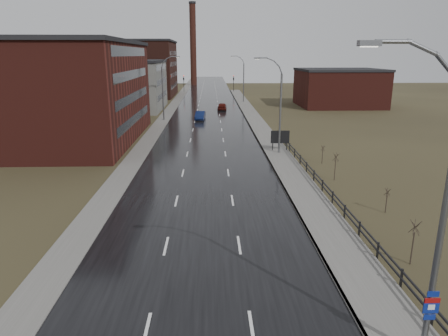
{
  "coord_description": "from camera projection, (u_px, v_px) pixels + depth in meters",
  "views": [
    {
      "loc": [
        0.59,
        -10.82,
        11.63
      ],
      "look_at": [
        1.59,
        19.41,
        3.0
      ],
      "focal_mm": 32.0,
      "sensor_mm": 36.0,
      "label": 1
    }
  ],
  "objects": [
    {
      "name": "billboard",
      "position": [
        280.0,
        138.0,
        49.15
      ],
      "size": [
        2.3,
        0.17,
        2.64
      ],
      "color": "black",
      "rests_on": "ground"
    },
    {
      "name": "guardrail",
      "position": [
        335.0,
        199.0,
        31.3
      ],
      "size": [
        0.1,
        53.05,
        1.1
      ],
      "color": "black",
      "rests_on": "ground"
    },
    {
      "name": "smokestack",
      "position": [
        193.0,
        44.0,
        153.3
      ],
      "size": [
        2.7,
        2.7,
        30.7
      ],
      "color": "#331611",
      "rests_on": "ground"
    },
    {
      "name": "streetlight_left",
      "position": [
        164.0,
        88.0,
        71.32
      ],
      "size": [
        3.36,
        0.28,
        11.35
      ],
      "color": "slate",
      "rests_on": "ground"
    },
    {
      "name": "building_right",
      "position": [
        339.0,
        88.0,
        92.18
      ],
      "size": [
        18.36,
        16.32,
        8.5
      ],
      "color": "#471914",
      "rests_on": "ground"
    },
    {
      "name": "traffic_light_right",
      "position": [
        234.0,
        77.0,
        127.9
      ],
      "size": [
        0.58,
        2.73,
        5.3
      ],
      "color": "black",
      "rests_on": "ground"
    },
    {
      "name": "curb_right",
      "position": [
        266.0,
        155.0,
        47.41
      ],
      "size": [
        0.16,
        180.0,
        0.18
      ],
      "primitive_type": "cube",
      "color": "slate",
      "rests_on": "ground"
    },
    {
      "name": "sidewalk_left",
      "position": [
        162.0,
        122.0,
        70.96
      ],
      "size": [
        2.4,
        260.0,
        0.12
      ],
      "primitive_type": "cube",
      "color": "#595651",
      "rests_on": "ground"
    },
    {
      "name": "shrub_f",
      "position": [
        323.0,
        154.0,
        43.9
      ],
      "size": [
        0.49,
        0.51,
        2.03
      ],
      "color": "#382D23",
      "rests_on": "ground"
    },
    {
      "name": "shrub_c",
      "position": [
        413.0,
        241.0,
        22.59
      ],
      "size": [
        0.64,
        0.67,
        2.7
      ],
      "color": "#382D23",
      "rests_on": "ground"
    },
    {
      "name": "warehouse_near",
      "position": [
        52.0,
        92.0,
        54.3
      ],
      "size": [
        22.44,
        28.56,
        13.5
      ],
      "color": "#471914",
      "rests_on": "ground"
    },
    {
      "name": "car_near",
      "position": [
        200.0,
        116.0,
        73.23
      ],
      "size": [
        1.98,
        4.82,
        1.55
      ],
      "primitive_type": "imported",
      "rotation": [
        0.0,
        0.0,
        -0.07
      ],
      "color": "#0D1944",
      "rests_on": "ground"
    },
    {
      "name": "car_far",
      "position": [
        222.0,
        107.0,
        86.05
      ],
      "size": [
        2.17,
        4.82,
        1.61
      ],
      "primitive_type": "imported",
      "rotation": [
        0.0,
        0.0,
        3.08
      ],
      "color": "#49100C",
      "rests_on": "ground"
    },
    {
      "name": "shrub_d",
      "position": [
        387.0,
        200.0,
        30.15
      ],
      "size": [
        0.47,
        0.49,
        1.96
      ],
      "color": "#382D23",
      "rests_on": "ground"
    },
    {
      "name": "shrub_e",
      "position": [
        335.0,
        166.0,
        37.85
      ],
      "size": [
        0.63,
        0.67,
        2.69
      ],
      "color": "#382D23",
      "rests_on": "ground"
    },
    {
      "name": "streetlight_right_far",
      "position": [
        242.0,
        79.0,
        98.74
      ],
      "size": [
        3.36,
        0.28,
        11.35
      ],
      "color": "slate",
      "rests_on": "ground"
    },
    {
      "name": "road",
      "position": [
        208.0,
        122.0,
        71.23
      ],
      "size": [
        14.0,
        300.0,
        0.06
      ],
      "primitive_type": "cube",
      "color": "black",
      "rests_on": "ground"
    },
    {
      "name": "warehouse_far",
      "position": [
        128.0,
        68.0,
        114.51
      ],
      "size": [
        26.52,
        24.48,
        15.5
      ],
      "color": "#331611",
      "rests_on": "ground"
    },
    {
      "name": "traffic_light_left",
      "position": [
        184.0,
        77.0,
        127.39
      ],
      "size": [
        0.58,
        2.73,
        5.3
      ],
      "color": "black",
      "rests_on": "ground"
    },
    {
      "name": "sidewalk_right",
      "position": [
        278.0,
        155.0,
        47.46
      ],
      "size": [
        3.2,
        180.0,
        0.18
      ],
      "primitive_type": "cube",
      "color": "#595651",
      "rests_on": "ground"
    },
    {
      "name": "streetlight_right_mid",
      "position": [
        278.0,
        106.0,
        46.84
      ],
      "size": [
        3.36,
        0.28,
        11.35
      ],
      "color": "slate",
      "rests_on": "ground"
    },
    {
      "name": "warehouse_mid",
      "position": [
        125.0,
        85.0,
        86.53
      ],
      "size": [
        16.32,
        20.4,
        10.5
      ],
      "color": "slate",
      "rests_on": "ground"
    },
    {
      "name": "streetlight_main",
      "position": [
        435.0,
        218.0,
        14.1
      ],
      "size": [
        3.91,
        0.29,
        12.11
      ],
      "color": "slate",
      "rests_on": "ground"
    }
  ]
}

